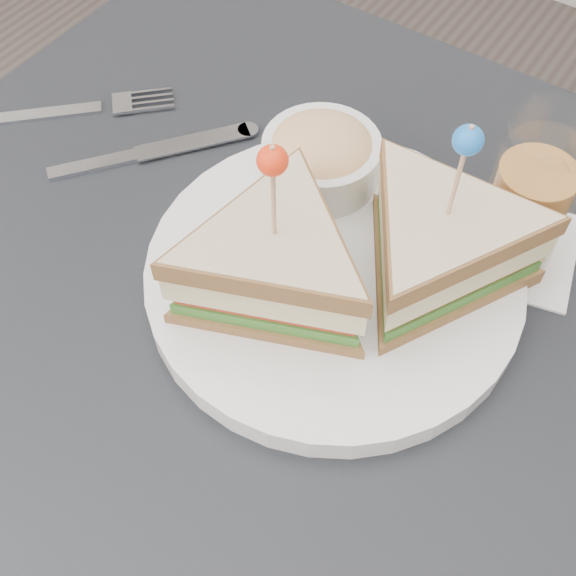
# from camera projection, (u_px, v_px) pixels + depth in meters

# --- Properties ---
(ground_plane) EXTENTS (3.50, 3.50, 0.00)m
(ground_plane) POSITION_uv_depth(u_px,v_px,m) (280.00, 569.00, 1.18)
(ground_plane) COLOR #3F3833
(table) EXTENTS (0.80, 0.80, 0.75)m
(table) POSITION_uv_depth(u_px,v_px,m) (272.00, 373.00, 0.63)
(table) COLOR black
(table) RESTS_ON ground
(plate_meal) EXTENTS (0.36, 0.34, 0.18)m
(plate_meal) POSITION_uv_depth(u_px,v_px,m) (348.00, 249.00, 0.55)
(plate_meal) COLOR white
(plate_meal) RESTS_ON table
(cutlery_fork) EXTENTS (0.16, 0.16, 0.01)m
(cutlery_fork) POSITION_uv_depth(u_px,v_px,m) (81.00, 109.00, 0.71)
(cutlery_fork) COLOR silver
(cutlery_fork) RESTS_ON table
(cutlery_knife) EXTENTS (0.14, 0.17, 0.01)m
(cutlery_knife) POSITION_uv_depth(u_px,v_px,m) (146.00, 153.00, 0.67)
(cutlery_knife) COLOR silver
(cutlery_knife) RESTS_ON table
(drink_set) EXTENTS (0.13, 0.13, 0.14)m
(drink_set) POSITION_uv_depth(u_px,v_px,m) (529.00, 199.00, 0.56)
(drink_set) COLOR silver
(drink_set) RESTS_ON table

